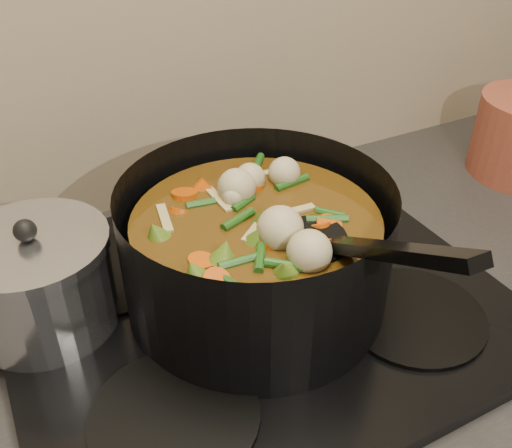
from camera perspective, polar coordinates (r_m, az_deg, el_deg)
name	(u,v)px	position (r m, az deg, el deg)	size (l,w,h in m)	color
stovetop	(253,300)	(0.76, -0.30, -7.62)	(0.62, 0.54, 0.03)	black
stockpot	(256,250)	(0.71, 0.05, -2.65)	(0.39, 0.48, 0.24)	black
saucepan	(39,281)	(0.73, -20.86, -5.33)	(0.18, 0.18, 0.15)	silver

